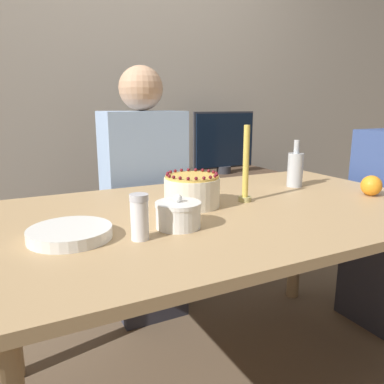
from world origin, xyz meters
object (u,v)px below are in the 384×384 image
at_px(sugar_bowl, 178,215).
at_px(person_man_blue_shirt, 145,210).
at_px(tv_monitor, 224,142).
at_px(sugar_shaker, 139,217).
at_px(cake, 192,191).
at_px(candle, 246,171).
at_px(bottle, 295,169).

distance_m(sugar_bowl, person_man_blue_shirt, 0.86).
bearing_deg(sugar_bowl, tv_monitor, 53.17).
bearing_deg(tv_monitor, sugar_shaker, -129.65).
bearing_deg(cake, candle, -8.16).
bearing_deg(candle, sugar_shaker, -156.60).
relative_size(candle, tv_monitor, 0.62).
xyz_separation_m(candle, tv_monitor, (0.56, 1.06, -0.01)).
bearing_deg(tv_monitor, candle, -117.97).
bearing_deg(tv_monitor, bottle, -102.56).
height_order(bottle, tv_monitor, tv_monitor).
bearing_deg(candle, tv_monitor, 62.03).
xyz_separation_m(sugar_shaker, bottle, (0.85, 0.34, 0.02)).
xyz_separation_m(cake, sugar_shaker, (-0.28, -0.24, 0.01)).
relative_size(sugar_bowl, person_man_blue_shirt, 0.11).
height_order(sugar_shaker, person_man_blue_shirt, person_man_blue_shirt).
distance_m(cake, sugar_shaker, 0.37).
distance_m(sugar_shaker, tv_monitor, 1.66).
relative_size(cake, tv_monitor, 0.43).
bearing_deg(candle, cake, 171.84).
relative_size(cake, candle, 0.70).
xyz_separation_m(cake, bottle, (0.56, 0.09, 0.02)).
bearing_deg(sugar_bowl, candle, 25.10).
height_order(cake, tv_monitor, tv_monitor).
relative_size(candle, bottle, 1.38).
distance_m(sugar_shaker, candle, 0.54).
distance_m(cake, bottle, 0.57).
height_order(candle, tv_monitor, tv_monitor).
bearing_deg(person_man_blue_shirt, sugar_bowl, 77.36).
bearing_deg(sugar_bowl, person_man_blue_shirt, 77.36).
bearing_deg(sugar_shaker, bottle, 21.58).
height_order(cake, candle, candle).
xyz_separation_m(candle, person_man_blue_shirt, (-0.17, 0.64, -0.29)).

